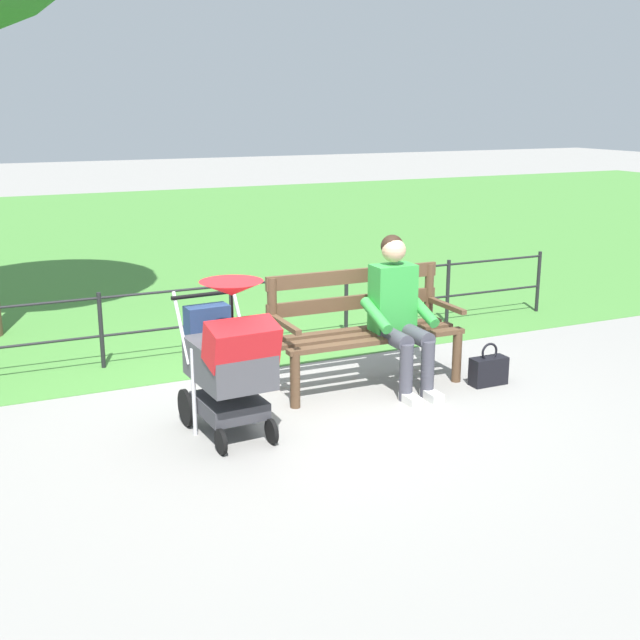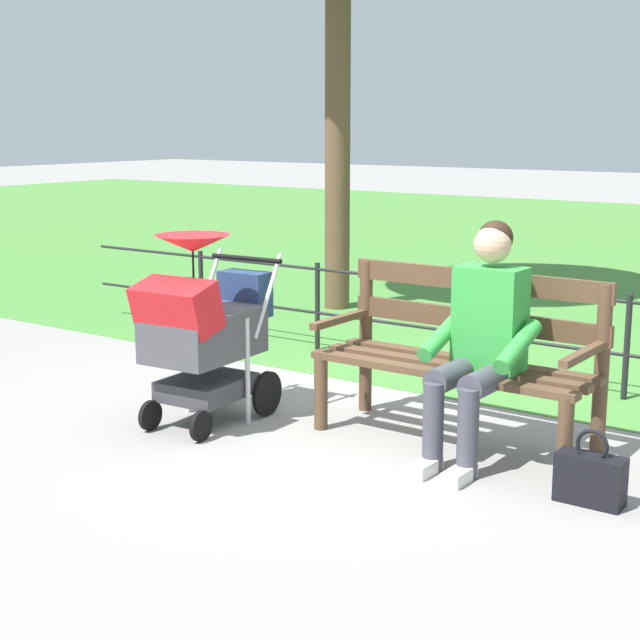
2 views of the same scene
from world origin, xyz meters
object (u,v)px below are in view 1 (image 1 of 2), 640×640
park_bench (362,323)px  person_on_bench (399,309)px  stroller (229,356)px  handbag (488,370)px

park_bench → person_on_bench: 0.35m
person_on_bench → stroller: person_on_bench is taller
stroller → handbag: size_ratio=3.11×
stroller → handbag: stroller is taller
park_bench → handbag: park_bench is taller
person_on_bench → stroller: size_ratio=1.11×
person_on_bench → park_bench: bearing=-45.4°
park_bench → handbag: size_ratio=4.34×
person_on_bench → handbag: 0.96m
handbag → person_on_bench: bearing=-21.1°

